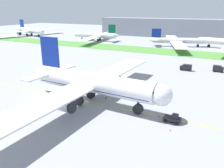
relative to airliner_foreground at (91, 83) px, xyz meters
name	(u,v)px	position (x,y,z in m)	size (l,w,h in m)	color
ground_plane	(82,102)	(-3.08, -1.00, -6.48)	(600.00, 600.00, 0.00)	gray
apron_taxi_line	(84,101)	(-3.08, 0.34, -6.48)	(280.00, 0.36, 0.01)	yellow
grass_median_strip	(164,51)	(-3.08, 96.49, -6.43)	(320.00, 24.00, 0.10)	#4C8438
airliner_foreground	(91,83)	(0.00, 0.00, 0.00)	(49.17, 75.92, 19.13)	white
pushback_tug	(173,118)	(24.90, -1.01, -5.49)	(6.13, 2.74, 2.15)	#26262B
ground_crew_wingwalker_port	(80,97)	(-4.35, 0.15, -5.46)	(0.39, 0.56, 1.69)	black
ground_crew_marshaller_front	(106,96)	(2.51, 4.42, -5.41)	(0.53, 0.48, 1.76)	black
ground_crew_wingwalker_starboard	(109,90)	(0.82, 9.77, -5.44)	(0.50, 0.50, 1.72)	black
traffic_cone_near_nose	(6,114)	(-16.21, -17.75, -6.20)	(0.36, 0.36, 0.58)	#F2590C
traffic_cone_port_wing	(170,130)	(25.47, -5.89, -6.20)	(0.36, 0.36, 0.58)	#F2590C
traffic_cone_starboard_wing	(14,120)	(-11.57, -19.15, -6.20)	(0.36, 0.36, 0.58)	#F2590C
service_truck_baggage_loader	(218,68)	(32.45, 56.70, -4.90)	(4.59, 2.79, 2.93)	black
service_truck_fuel_bowser	(186,67)	(19.00, 52.49, -4.91)	(5.22, 2.47, 2.93)	black
parked_airliner_far_left	(30,31)	(-151.81, 122.88, -1.00)	(47.74, 76.64, 16.15)	white
parked_airliner_far_centre	(97,35)	(-69.64, 120.69, -1.57)	(43.21, 68.85, 14.48)	white
parked_airliner_far_right	(177,41)	(0.14, 121.59, -2.03)	(44.32, 73.06, 13.12)	white
terminal_building	(159,28)	(-29.88, 179.06, 2.52)	(122.52, 20.00, 18.00)	gray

